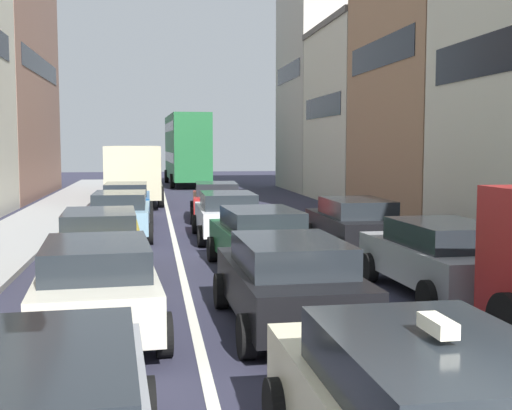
# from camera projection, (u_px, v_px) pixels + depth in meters

# --- Properties ---
(sidewalk_left) EXTENTS (2.60, 64.00, 0.14)m
(sidewalk_left) POSITION_uv_depth(u_px,v_px,m) (22.00, 232.00, 22.33)
(sidewalk_left) COLOR #969696
(sidewalk_left) RESTS_ON ground
(lane_stripe_left) EXTENTS (0.16, 60.00, 0.01)m
(lane_stripe_left) POSITION_uv_depth(u_px,v_px,m) (172.00, 231.00, 23.10)
(lane_stripe_left) COLOR silver
(lane_stripe_left) RESTS_ON ground
(lane_stripe_right) EXTENTS (0.16, 60.00, 0.01)m
(lane_stripe_right) POSITION_uv_depth(u_px,v_px,m) (269.00, 229.00, 23.62)
(lane_stripe_right) COLOR silver
(lane_stripe_right) RESTS_ON ground
(building_row_right) EXTENTS (7.20, 43.90, 14.07)m
(building_row_right) POSITION_uv_depth(u_px,v_px,m) (455.00, 76.00, 27.12)
(building_row_right) COLOR #B2ADA3
(building_row_right) RESTS_ON ground
(sedan_centre_lane_second) EXTENTS (2.13, 4.34, 1.49)m
(sedan_centre_lane_second) POSITION_uv_depth(u_px,v_px,m) (288.00, 280.00, 10.82)
(sedan_centre_lane_second) COLOR black
(sedan_centre_lane_second) RESTS_ON ground
(wagon_left_lane_second) EXTENTS (2.30, 4.41, 1.49)m
(wagon_left_lane_second) POSITION_uv_depth(u_px,v_px,m) (97.00, 284.00, 10.53)
(wagon_left_lane_second) COLOR beige
(wagon_left_lane_second) RESTS_ON ground
(hatchback_centre_lane_third) EXTENTS (2.25, 4.39, 1.49)m
(hatchback_centre_lane_third) POSITION_uv_depth(u_px,v_px,m) (260.00, 238.00, 15.72)
(hatchback_centre_lane_third) COLOR #19592D
(hatchback_centre_lane_third) RESTS_ON ground
(sedan_left_lane_third) EXTENTS (2.24, 4.39, 1.49)m
(sedan_left_lane_third) POSITION_uv_depth(u_px,v_px,m) (100.00, 240.00, 15.30)
(sedan_left_lane_third) COLOR #B29319
(sedan_left_lane_third) RESTS_ON ground
(coupe_centre_lane_fourth) EXTENTS (2.08, 4.31, 1.49)m
(coupe_centre_lane_fourth) POSITION_uv_depth(u_px,v_px,m) (227.00, 214.00, 20.94)
(coupe_centre_lane_fourth) COLOR silver
(coupe_centre_lane_fourth) RESTS_ON ground
(sedan_left_lane_fourth) EXTENTS (2.07, 4.31, 1.49)m
(sedan_left_lane_fourth) POSITION_uv_depth(u_px,v_px,m) (120.00, 214.00, 21.13)
(sedan_left_lane_fourth) COLOR #759EB7
(sedan_left_lane_fourth) RESTS_ON ground
(sedan_centre_lane_fifth) EXTENTS (2.25, 4.39, 1.49)m
(sedan_centre_lane_fifth) POSITION_uv_depth(u_px,v_px,m) (216.00, 200.00, 26.41)
(sedan_centre_lane_fifth) COLOR #A51E1E
(sedan_centre_lane_fifth) RESTS_ON ground
(sedan_left_lane_fifth) EXTENTS (2.07, 4.31, 1.49)m
(sedan_left_lane_fifth) POSITION_uv_depth(u_px,v_px,m) (126.00, 201.00, 26.04)
(sedan_left_lane_fifth) COLOR #194C8C
(sedan_left_lane_fifth) RESTS_ON ground
(sedan_right_lane_behind_truck) EXTENTS (2.19, 4.36, 1.49)m
(sedan_right_lane_behind_truck) POSITION_uv_depth(u_px,v_px,m) (441.00, 256.00, 13.14)
(sedan_right_lane_behind_truck) COLOR gray
(sedan_right_lane_behind_truck) RESTS_ON ground
(wagon_right_lane_far) EXTENTS (2.06, 4.30, 1.49)m
(wagon_right_lane_far) POSITION_uv_depth(u_px,v_px,m) (355.00, 223.00, 18.55)
(wagon_right_lane_far) COLOR black
(wagon_right_lane_far) RESTS_ON ground
(bus_mid_queue_primary) EXTENTS (2.86, 10.52, 2.90)m
(bus_mid_queue_primary) POSITION_uv_depth(u_px,v_px,m) (135.00, 168.00, 34.31)
(bus_mid_queue_primary) COLOR #BFB793
(bus_mid_queue_primary) RESTS_ON ground
(bus_far_queue_secondary) EXTENTS (3.07, 10.58, 5.06)m
(bus_far_queue_secondary) POSITION_uv_depth(u_px,v_px,m) (187.00, 146.00, 48.08)
(bus_far_queue_secondary) COLOR #1E6033
(bus_far_queue_secondary) RESTS_ON ground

